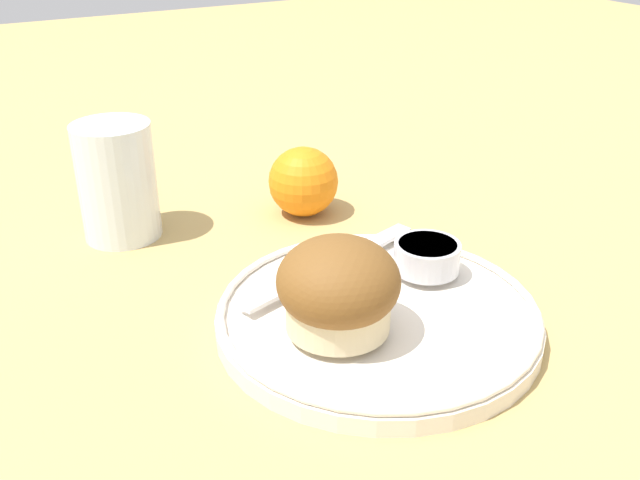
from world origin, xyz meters
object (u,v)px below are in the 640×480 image
Objects in this scene: juice_glass at (117,181)px; butter_knife at (332,264)px; muffin at (338,289)px; orange_fruit at (303,182)px.

butter_knife is at bearing -55.58° from juice_glass.
juice_glass reaches higher than butter_knife.
butter_knife is at bearing 62.36° from muffin.
butter_knife is 0.23m from juice_glass.
orange_fruit is (0.09, 0.22, -0.02)m from muffin.
orange_fruit is 0.18m from juice_glass.
muffin is at bearing -134.04° from butter_knife.
juice_glass is (-0.08, 0.26, 0.00)m from muffin.
orange_fruit is at bearing 54.70° from butter_knife.
muffin reaches higher than butter_knife.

